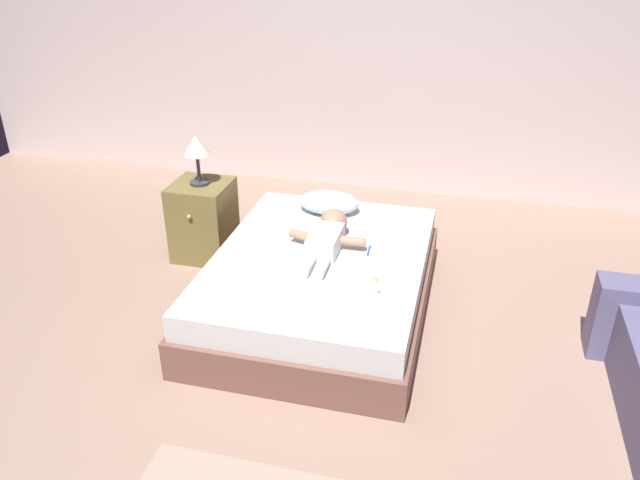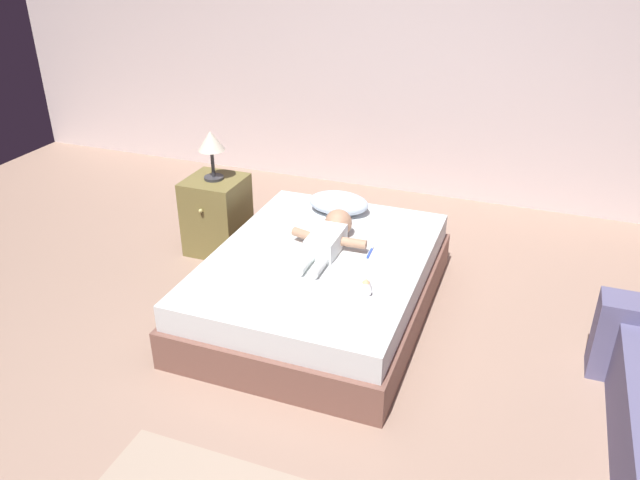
# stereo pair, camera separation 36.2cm
# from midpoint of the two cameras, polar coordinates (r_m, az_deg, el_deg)

# --- Properties ---
(ground_plane) EXTENTS (8.00, 8.00, 0.00)m
(ground_plane) POSITION_cam_midpoint_polar(r_m,az_deg,el_deg) (3.26, -5.32, -15.10)
(ground_plane) COLOR #9F7F6C
(wall_behind_bed) EXTENTS (8.00, 0.12, 2.71)m
(wall_behind_bed) POSITION_cam_midpoint_polar(r_m,az_deg,el_deg) (5.38, 5.00, 18.33)
(wall_behind_bed) COLOR silver
(wall_behind_bed) RESTS_ON ground_plane
(bed) EXTENTS (1.29, 1.73, 0.39)m
(bed) POSITION_cam_midpoint_polar(r_m,az_deg,el_deg) (3.84, -2.70, -4.04)
(bed) COLOR brown
(bed) RESTS_ON ground_plane
(pillow) EXTENTS (0.42, 0.28, 0.14)m
(pillow) POSITION_cam_midpoint_polar(r_m,az_deg,el_deg) (4.27, -1.64, 3.42)
(pillow) COLOR silver
(pillow) RESTS_ON bed
(baby) EXTENTS (0.48, 0.66, 0.17)m
(baby) POSITION_cam_midpoint_polar(r_m,az_deg,el_deg) (3.80, -2.05, 0.24)
(baby) COLOR white
(baby) RESTS_ON bed
(toothbrush) EXTENTS (0.02, 0.14, 0.02)m
(toothbrush) POSITION_cam_midpoint_polar(r_m,az_deg,el_deg) (3.79, 1.79, -0.92)
(toothbrush) COLOR blue
(toothbrush) RESTS_ON bed
(nightstand) EXTENTS (0.39, 0.42, 0.56)m
(nightstand) POSITION_cam_midpoint_polar(r_m,az_deg,el_deg) (4.55, -12.89, 1.74)
(nightstand) COLOR olive
(nightstand) RESTS_ON ground_plane
(lamp) EXTENTS (0.19, 0.19, 0.35)m
(lamp) POSITION_cam_midpoint_polar(r_m,az_deg,el_deg) (4.35, -13.63, 8.14)
(lamp) COLOR #333338
(lamp) RESTS_ON nightstand
(baby_bottle) EXTENTS (0.09, 0.11, 0.08)m
(baby_bottle) POSITION_cam_midpoint_polar(r_m,az_deg,el_deg) (3.39, 1.88, -4.10)
(baby_bottle) COLOR white
(baby_bottle) RESTS_ON bed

